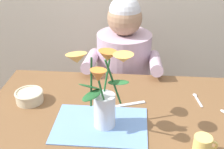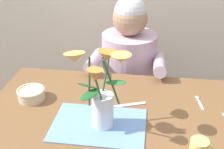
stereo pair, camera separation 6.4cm
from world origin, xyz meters
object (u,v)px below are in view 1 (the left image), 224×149
(flower_vase, at_px, (103,91))
(dinner_knife, at_px, (126,105))
(ceramic_bowl, at_px, (29,96))
(coffee_cup, at_px, (203,146))
(seated_person, at_px, (123,82))

(flower_vase, distance_m, dinner_knife, 0.26)
(ceramic_bowl, bearing_deg, flower_vase, -22.93)
(coffee_cup, bearing_deg, dinner_knife, 134.14)
(flower_vase, relative_size, ceramic_bowl, 2.58)
(seated_person, height_order, dinner_knife, seated_person)
(seated_person, bearing_deg, dinner_knife, -89.98)
(seated_person, bearing_deg, flower_vase, -98.30)
(dinner_knife, xyz_separation_m, coffee_cup, (0.30, -0.31, 0.04))
(flower_vase, xyz_separation_m, ceramic_bowl, (-0.38, 0.16, -0.15))
(ceramic_bowl, distance_m, coffee_cup, 0.82)
(seated_person, xyz_separation_m, dinner_knife, (0.04, -0.53, 0.18))
(ceramic_bowl, relative_size, dinner_knife, 0.72)
(seated_person, relative_size, flower_vase, 3.23)
(ceramic_bowl, height_order, coffee_cup, coffee_cup)
(ceramic_bowl, bearing_deg, dinner_knife, 0.68)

